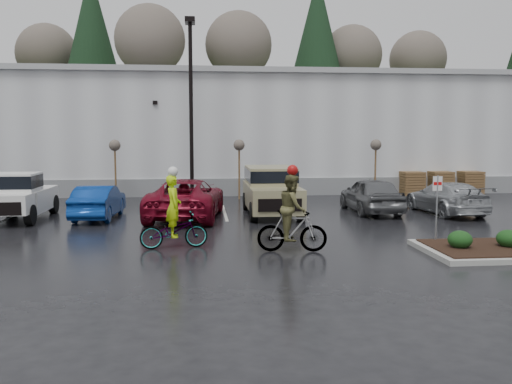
{
  "coord_description": "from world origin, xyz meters",
  "views": [
    {
      "loc": [
        -3.47,
        -15.88,
        3.47
      ],
      "look_at": [
        -1.46,
        4.35,
        1.3
      ],
      "focal_mm": 38.0,
      "sensor_mm": 36.0,
      "label": 1
    }
  ],
  "objects": [
    {
      "name": "cyclist_olive",
      "position": [
        -0.84,
        -0.27,
        0.93
      ],
      "size": [
        2.05,
        1.01,
        2.59
      ],
      "rotation": [
        0.0,
        0.0,
        1.45
      ],
      "color": "#3F3F44",
      "rests_on": "ground"
    },
    {
      "name": "sapling_east",
      "position": [
        6.0,
        13.0,
        2.73
      ],
      "size": [
        0.6,
        0.6,
        3.2
      ],
      "color": "#533121",
      "rests_on": "ground"
    },
    {
      "name": "shrub_a",
      "position": [
        4.0,
        -1.0,
        0.41
      ],
      "size": [
        0.7,
        0.7,
        0.52
      ],
      "primitive_type": "ellipsoid",
      "color": "#153613",
      "rests_on": "curb_island"
    },
    {
      "name": "shrub_b",
      "position": [
        5.5,
        -1.0,
        0.41
      ],
      "size": [
        0.7,
        0.7,
        0.52
      ],
      "primitive_type": "ellipsoid",
      "color": "#153613",
      "rests_on": "curb_island"
    },
    {
      "name": "sapling_west",
      "position": [
        -8.0,
        13.0,
        2.73
      ],
      "size": [
        0.6,
        0.6,
        3.2
      ],
      "color": "#533121",
      "rests_on": "ground"
    },
    {
      "name": "car_red",
      "position": [
        -4.15,
        6.63,
        0.82
      ],
      "size": [
        3.43,
        6.19,
        1.64
      ],
      "primitive_type": "imported",
      "rotation": [
        0.0,
        0.0,
        3.02
      ],
      "color": "maroon",
      "rests_on": "ground"
    },
    {
      "name": "fire_lane_sign",
      "position": [
        3.8,
        0.2,
        1.41
      ],
      "size": [
        0.3,
        0.05,
        2.2
      ],
      "color": "gray",
      "rests_on": "ground"
    },
    {
      "name": "wooded_ridge",
      "position": [
        0.0,
        45.0,
        3.0
      ],
      "size": [
        80.0,
        25.0,
        6.0
      ],
      "primitive_type": "cube",
      "color": "#213817",
      "rests_on": "ground"
    },
    {
      "name": "pallet_stack_a",
      "position": [
        8.5,
        14.0,
        0.68
      ],
      "size": [
        1.2,
        1.2,
        1.35
      ],
      "primitive_type": "cube",
      "color": "#533121",
      "rests_on": "ground"
    },
    {
      "name": "sapling_mid",
      "position": [
        -1.5,
        13.0,
        2.73
      ],
      "size": [
        0.6,
        0.6,
        3.2
      ],
      "color": "#533121",
      "rests_on": "ground"
    },
    {
      "name": "cyclist_hivis",
      "position": [
        -4.35,
        0.59,
        0.77
      ],
      "size": [
        2.15,
        1.03,
        2.5
      ],
      "rotation": [
        0.0,
        0.0,
        1.72
      ],
      "color": "#3F3F44",
      "rests_on": "ground"
    },
    {
      "name": "pallet_stack_b",
      "position": [
        10.2,
        14.0,
        0.68
      ],
      "size": [
        1.2,
        1.2,
        1.35
      ],
      "primitive_type": "cube",
      "color": "#533121",
      "rests_on": "ground"
    },
    {
      "name": "car_grey",
      "position": [
        4.0,
        7.41,
        0.79
      ],
      "size": [
        1.93,
        4.67,
        1.58
      ],
      "primitive_type": "imported",
      "rotation": [
        0.0,
        0.0,
        3.16
      ],
      "color": "#5D5F62",
      "rests_on": "ground"
    },
    {
      "name": "suv_tan",
      "position": [
        -0.5,
        7.14,
        1.03
      ],
      "size": [
        2.2,
        5.1,
        2.06
      ],
      "primitive_type": null,
      "color": "gray",
      "rests_on": "ground"
    },
    {
      "name": "pickup_white",
      "position": [
        -10.94,
        7.14,
        0.98
      ],
      "size": [
        2.1,
        5.2,
        1.96
      ],
      "primitive_type": null,
      "color": "silver",
      "rests_on": "ground"
    },
    {
      "name": "pallet_stack_c",
      "position": [
        12.0,
        14.0,
        0.68
      ],
      "size": [
        1.2,
        1.2,
        1.35
      ],
      "primitive_type": "cube",
      "color": "#533121",
      "rests_on": "ground"
    },
    {
      "name": "lamppost",
      "position": [
        -4.0,
        12.0,
        5.69
      ],
      "size": [
        0.5,
        1.0,
        9.22
      ],
      "color": "black",
      "rests_on": "ground"
    },
    {
      "name": "ground",
      "position": [
        0.0,
        0.0,
        0.0
      ],
      "size": [
        120.0,
        120.0,
        0.0
      ],
      "primitive_type": "plane",
      "color": "black",
      "rests_on": "ground"
    },
    {
      "name": "car_far_silver",
      "position": [
        7.17,
        6.75,
        0.7
      ],
      "size": [
        2.3,
        4.95,
        1.4
      ],
      "primitive_type": "imported",
      "rotation": [
        0.0,
        0.0,
        3.21
      ],
      "color": "#A9ADB1",
      "rests_on": "ground"
    },
    {
      "name": "warehouse",
      "position": [
        0.0,
        21.99,
        3.65
      ],
      "size": [
        60.5,
        15.5,
        7.2
      ],
      "color": "#B5B7BA",
      "rests_on": "ground"
    },
    {
      "name": "car_blue",
      "position": [
        -7.76,
        6.88,
        0.69
      ],
      "size": [
        1.66,
        4.26,
        1.38
      ],
      "primitive_type": "imported",
      "rotation": [
        0.0,
        0.0,
        3.1
      ],
      "color": "navy",
      "rests_on": "ground"
    }
  ]
}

